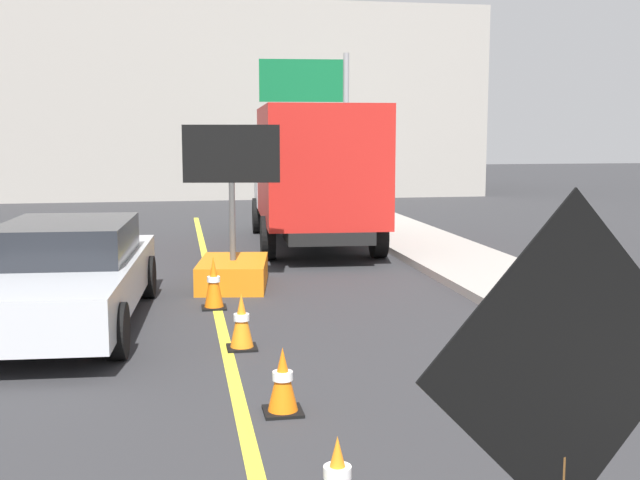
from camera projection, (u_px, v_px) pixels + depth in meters
name	position (u px, v px, depth m)	size (l,w,h in m)	color
lane_center_stripe	(251.00, 454.00, 6.37)	(0.14, 36.00, 0.01)	yellow
roadwork_sign	(566.00, 370.00, 3.72)	(1.60, 0.39, 2.33)	#593819
arrow_board_trailer	(233.00, 258.00, 13.24)	(1.59, 1.94, 2.70)	orange
box_truck	(313.00, 170.00, 17.84)	(2.85, 6.90, 3.12)	black
pickup_car	(66.00, 273.00, 10.60)	(2.27, 5.28, 1.38)	silver
highway_guide_sign	(321.00, 105.00, 24.56)	(2.78, 0.36, 5.00)	gray
far_building_block	(233.00, 104.00, 33.99)	(19.52, 8.99, 7.49)	gray
traffic_cone_near_sign	(337.00, 479.00, 5.27)	(0.36, 0.36, 0.58)	black
traffic_cone_mid_lane	(283.00, 381.00, 7.28)	(0.36, 0.36, 0.62)	black
traffic_cone_far_lane	(242.00, 322.00, 9.44)	(0.36, 0.36, 0.68)	black
traffic_cone_curbside	(214.00, 283.00, 11.59)	(0.36, 0.36, 0.78)	black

